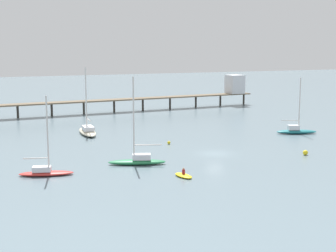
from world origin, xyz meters
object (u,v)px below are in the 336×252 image
Objects in this scene: sailboat_teal at (296,130)px; sailboat_cream at (88,130)px; sailboat_red at (45,171)px; pier at (175,92)px; sailboat_green at (138,159)px; mooring_buoy_mid at (169,143)px; dinghy_yellow at (184,175)px; mooring_buoy_near at (305,153)px.

sailboat_teal is 36.99m from sailboat_cream.
sailboat_red is at bearing -165.87° from sailboat_teal.
pier is 66.67m from sailboat_red.
sailboat_teal is 1.03× the size of sailboat_red.
mooring_buoy_mid is at bearing 49.97° from sailboat_green.
sailboat_red is 18.92× the size of mooring_buoy_mid.
sailboat_green reaches higher than sailboat_red.
pier is 24.14× the size of dinghy_yellow.
sailboat_red reaches higher than dinghy_yellow.
pier reaches higher than mooring_buoy_near.
sailboat_teal is 24.55m from mooring_buoy_mid.
sailboat_green reaches higher than mooring_buoy_near.
mooring_buoy_near is 21.08m from mooring_buoy_mid.
sailboat_cream is at bearing 157.70° from sailboat_teal.
pier is 45.46m from mooring_buoy_mid.
sailboat_cream is (-0.49, 24.75, -0.01)m from sailboat_green.
sailboat_cream is 16.87m from mooring_buoy_mid.
pier is at bearing 43.08° from sailboat_cream.
sailboat_teal is 13.63× the size of mooring_buoy_near.
dinghy_yellow is at bearing -84.13° from sailboat_cream.
mooring_buoy_near is (-4.59, -56.00, -3.72)m from pier.
sailboat_cream is at bearing 91.13° from sailboat_green.
sailboat_green is (-28.54, -51.90, -3.37)m from pier.
dinghy_yellow is at bearing -113.18° from pier.
sailboat_teal is 36.10m from dinghy_yellow.
sailboat_teal is at bearing 31.27° from dinghy_yellow.
sailboat_cream reaches higher than sailboat_red.
pier reaches higher than mooring_buoy_mid.
sailboat_teal is 17.76m from mooring_buoy_near.
sailboat_red is 13.23× the size of mooring_buoy_near.
pier is 39.88m from sailboat_cream.
sailboat_cream is at bearing 130.26° from mooring_buoy_near.
sailboat_red is 36.21m from mooring_buoy_near.
sailboat_teal is 3.19× the size of dinghy_yellow.
mooring_buoy_mid is (9.67, -13.81, -0.46)m from sailboat_cream.
mooring_buoy_mid is at bearing 179.48° from sailboat_teal.
sailboat_red is at bearing 174.81° from mooring_buoy_near.
sailboat_green reaches higher than dinghy_yellow.
mooring_buoy_near is at bearing -9.73° from sailboat_green.
sailboat_green is 1.16× the size of sailboat_teal.
mooring_buoy_near is at bearing -123.44° from sailboat_teal.
pier is 6.53× the size of sailboat_green.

